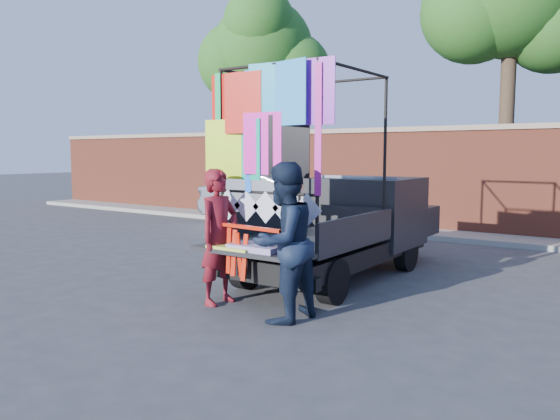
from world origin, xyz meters
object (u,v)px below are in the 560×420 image
Objects in this scene: sedan at (275,199)px; woman at (219,237)px; pickup_truck at (353,225)px; man at (283,242)px.

woman reaches higher than sedan.
pickup_truck is 2.63× the size of man.
man is at bearing -78.38° from pickup_truck.
woman is at bearing -100.73° from pickup_truck.
sedan is at bearing -138.21° from man.
man is (0.59, -2.87, 0.15)m from pickup_truck.
woman is (3.97, -6.82, 0.17)m from sedan.
woman is (-0.52, -2.73, 0.10)m from pickup_truck.
sedan is 2.43× the size of woman.
pickup_truck is at bearing -162.73° from man.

